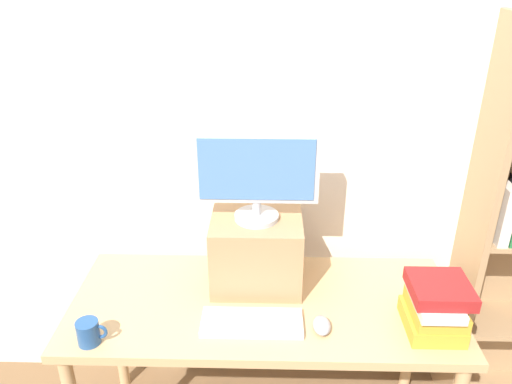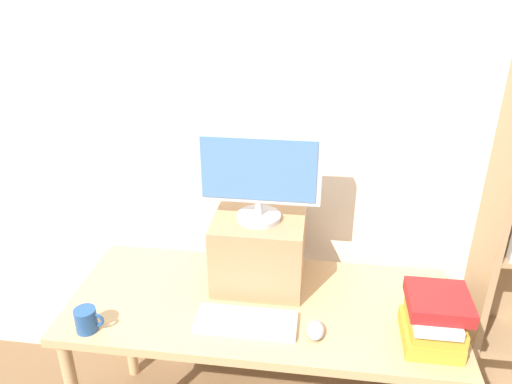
{
  "view_description": "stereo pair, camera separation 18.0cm",
  "coord_description": "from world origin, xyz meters",
  "px_view_note": "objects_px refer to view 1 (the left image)",
  "views": [
    {
      "loc": [
        0.01,
        -1.57,
        1.95
      ],
      "look_at": [
        -0.03,
        0.05,
        1.18
      ],
      "focal_mm": 35.0,
      "sensor_mm": 36.0,
      "label": 1
    },
    {
      "loc": [
        0.19,
        -1.56,
        1.95
      ],
      "look_at": [
        -0.03,
        0.05,
        1.18
      ],
      "focal_mm": 35.0,
      "sensor_mm": 36.0,
      "label": 2
    }
  ],
  "objects_px": {
    "computer_monitor": "(257,174)",
    "keyboard": "(252,322)",
    "coffee_mug": "(89,332)",
    "computer_mouse": "(322,325)",
    "book_stack": "(435,306)",
    "desk": "(264,317)",
    "riser_box": "(257,251)"
  },
  "relations": [
    {
      "from": "desk",
      "to": "coffee_mug",
      "type": "height_order",
      "value": "coffee_mug"
    },
    {
      "from": "computer_monitor",
      "to": "coffee_mug",
      "type": "distance_m",
      "value": 0.81
    },
    {
      "from": "computer_mouse",
      "to": "book_stack",
      "type": "xyz_separation_m",
      "value": [
        0.4,
        0.02,
        0.08
      ]
    },
    {
      "from": "keyboard",
      "to": "computer_mouse",
      "type": "height_order",
      "value": "computer_mouse"
    },
    {
      "from": "desk",
      "to": "computer_monitor",
      "type": "bearing_deg",
      "value": 103.48
    },
    {
      "from": "keyboard",
      "to": "computer_monitor",
      "type": "bearing_deg",
      "value": 87.93
    },
    {
      "from": "desk",
      "to": "computer_mouse",
      "type": "height_order",
      "value": "computer_mouse"
    },
    {
      "from": "computer_mouse",
      "to": "book_stack",
      "type": "relative_size",
      "value": 0.39
    },
    {
      "from": "desk",
      "to": "book_stack",
      "type": "distance_m",
      "value": 0.65
    },
    {
      "from": "coffee_mug",
      "to": "book_stack",
      "type": "bearing_deg",
      "value": 5.13
    },
    {
      "from": "computer_monitor",
      "to": "keyboard",
      "type": "bearing_deg",
      "value": -92.07
    },
    {
      "from": "computer_monitor",
      "to": "keyboard",
      "type": "relative_size",
      "value": 1.27
    },
    {
      "from": "computer_monitor",
      "to": "book_stack",
      "type": "distance_m",
      "value": 0.79
    },
    {
      "from": "keyboard",
      "to": "book_stack",
      "type": "relative_size",
      "value": 1.39
    },
    {
      "from": "riser_box",
      "to": "computer_mouse",
      "type": "xyz_separation_m",
      "value": [
        0.24,
        -0.29,
        -0.13
      ]
    },
    {
      "from": "riser_box",
      "to": "computer_mouse",
      "type": "distance_m",
      "value": 0.4
    },
    {
      "from": "keyboard",
      "to": "coffee_mug",
      "type": "bearing_deg",
      "value": -169.36
    },
    {
      "from": "riser_box",
      "to": "coffee_mug",
      "type": "relative_size",
      "value": 3.32
    },
    {
      "from": "computer_monitor",
      "to": "coffee_mug",
      "type": "bearing_deg",
      "value": -146.46
    },
    {
      "from": "desk",
      "to": "computer_mouse",
      "type": "xyz_separation_m",
      "value": [
        0.21,
        -0.16,
        0.1
      ]
    },
    {
      "from": "desk",
      "to": "book_stack",
      "type": "relative_size",
      "value": 5.64
    },
    {
      "from": "riser_box",
      "to": "coffee_mug",
      "type": "distance_m",
      "value": 0.69
    },
    {
      "from": "book_stack",
      "to": "computer_monitor",
      "type": "bearing_deg",
      "value": 157.24
    },
    {
      "from": "computer_monitor",
      "to": "keyboard",
      "type": "distance_m",
      "value": 0.54
    },
    {
      "from": "computer_monitor",
      "to": "coffee_mug",
      "type": "height_order",
      "value": "computer_monitor"
    },
    {
      "from": "book_stack",
      "to": "computer_mouse",
      "type": "bearing_deg",
      "value": -177.25
    },
    {
      "from": "keyboard",
      "to": "book_stack",
      "type": "distance_m",
      "value": 0.66
    },
    {
      "from": "computer_monitor",
      "to": "computer_mouse",
      "type": "relative_size",
      "value": 4.49
    },
    {
      "from": "riser_box",
      "to": "computer_monitor",
      "type": "relative_size",
      "value": 0.76
    },
    {
      "from": "riser_box",
      "to": "desk",
      "type": "bearing_deg",
      "value": -76.66
    },
    {
      "from": "computer_mouse",
      "to": "riser_box",
      "type": "bearing_deg",
      "value": 129.91
    },
    {
      "from": "keyboard",
      "to": "computer_mouse",
      "type": "bearing_deg",
      "value": -3.55
    }
  ]
}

